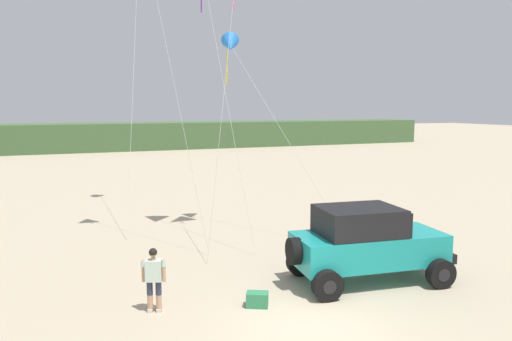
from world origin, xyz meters
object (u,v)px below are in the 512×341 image
at_px(person_watching, 154,276).
at_px(cooler_box, 257,300).
at_px(kite_yellow_diamond, 230,45).
at_px(jeep, 367,242).

relative_size(person_watching, cooler_box, 2.98).
distance_m(cooler_box, kite_yellow_diamond, 11.35).
bearing_deg(cooler_box, jeep, 34.76).
bearing_deg(jeep, person_watching, 178.25).
xyz_separation_m(cooler_box, kite_yellow_diamond, (2.21, 8.27, 7.46)).
xyz_separation_m(person_watching, kite_yellow_diamond, (4.74, 7.60, 6.72)).
xyz_separation_m(jeep, person_watching, (-6.20, 0.19, -0.26)).
xyz_separation_m(jeep, cooler_box, (-3.67, -0.48, -1.01)).
height_order(jeep, cooler_box, jeep).
height_order(jeep, person_watching, jeep).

